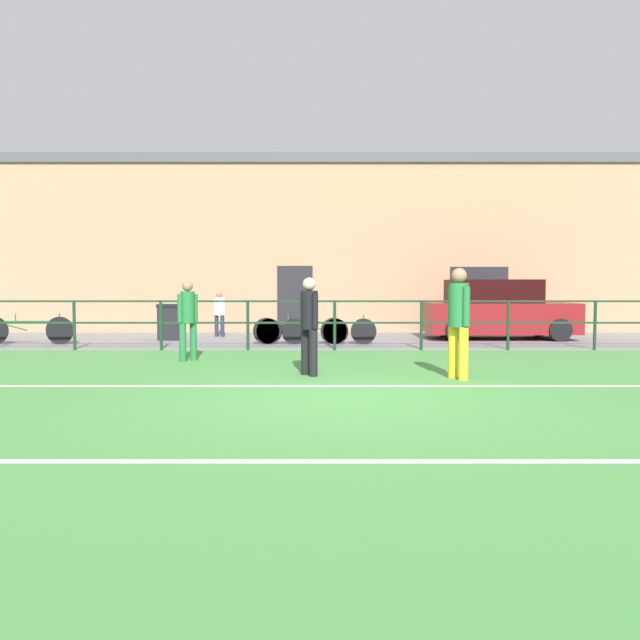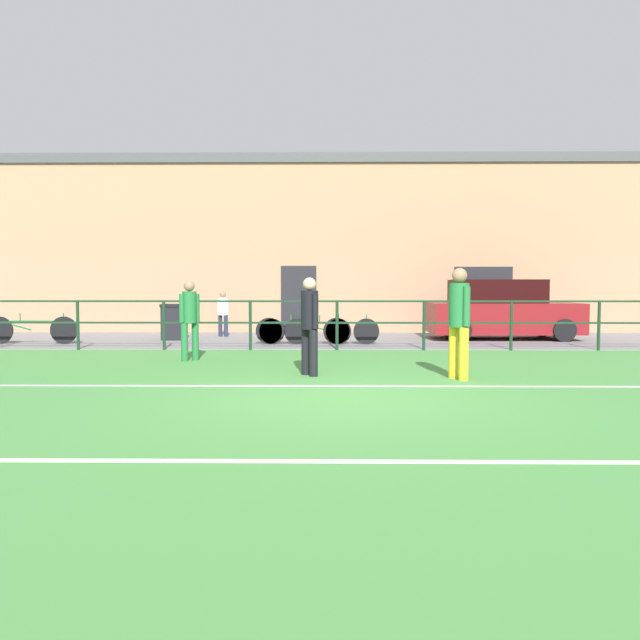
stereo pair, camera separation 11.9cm
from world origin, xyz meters
TOP-DOWN VIEW (x-y plane):
  - ground at (0.00, 0.00)m, footprint 60.00×44.00m
  - field_line_touchline at (0.00, 0.97)m, footprint 36.00×0.11m
  - field_line_hash at (0.00, -2.89)m, footprint 36.00×0.11m
  - pavement_strip at (0.00, 8.50)m, footprint 48.00×5.00m
  - perimeter_fence at (0.00, 6.00)m, footprint 36.07×0.07m
  - clubhouse_facade at (0.00, 12.20)m, footprint 28.00×2.56m
  - player_goalkeeper at (-0.52, 2.04)m, footprint 0.30×0.38m
  - player_striker at (-2.95, 4.00)m, footprint 0.35×0.32m
  - player_winger at (1.86, 1.65)m, footprint 0.31×0.45m
  - spectator_child at (-3.23, 9.47)m, footprint 0.34×0.23m
  - parked_car_red at (4.56, 8.78)m, footprint 4.00×1.81m
  - bicycle_parked_0 at (-7.68, 7.20)m, footprint 2.33×0.04m
  - bicycle_parked_1 at (-0.78, 7.20)m, footprint 2.31×0.04m
  - bicycle_parked_2 at (-0.12, 7.20)m, footprint 2.38×0.04m
  - bicycle_parked_3 at (-0.85, 7.20)m, footprint 2.35×0.04m
  - trash_bin_0 at (-4.39, 8.40)m, footprint 0.60×0.51m

SIDE VIEW (x-z plane):
  - ground at x=0.00m, z-range -0.04..0.00m
  - field_line_touchline at x=0.00m, z-range 0.00..0.00m
  - field_line_hash at x=0.00m, z-range 0.00..0.00m
  - pavement_strip at x=0.00m, z-range 0.00..0.02m
  - bicycle_parked_1 at x=-0.78m, z-range -0.01..0.73m
  - bicycle_parked_2 at x=-0.12m, z-range -0.01..0.73m
  - bicycle_parked_3 at x=-0.85m, z-range -0.01..0.75m
  - bicycle_parked_0 at x=-7.68m, z-range -0.01..0.77m
  - trash_bin_0 at x=-4.39m, z-range 0.02..0.99m
  - perimeter_fence at x=0.00m, z-range 0.17..1.32m
  - spectator_child at x=-3.23m, z-range 0.11..1.41m
  - parked_car_red at x=4.56m, z-range -0.03..1.60m
  - player_striker at x=-2.95m, z-range 0.11..1.69m
  - player_goalkeeper at x=-0.52m, z-range 0.11..1.73m
  - player_winger at x=1.86m, z-range 0.12..1.89m
  - clubhouse_facade at x=0.00m, z-range 0.01..5.59m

